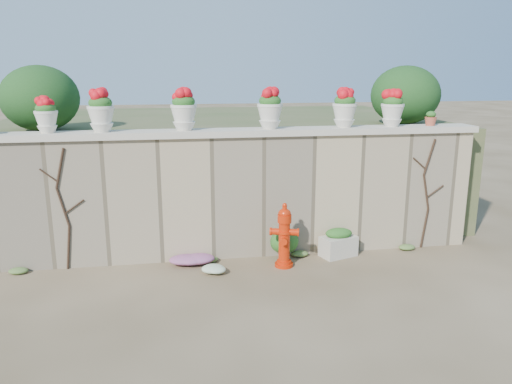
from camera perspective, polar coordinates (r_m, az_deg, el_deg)
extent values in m
plane|color=brown|center=(6.85, -0.13, -12.37)|extent=(80.00, 80.00, 0.00)
cube|color=tan|center=(8.18, -2.18, -0.50)|extent=(8.00, 0.40, 2.00)
cube|color=beige|center=(7.99, -2.24, 6.82)|extent=(8.10, 0.52, 0.10)
cube|color=#384C23|center=(11.29, -4.26, 3.46)|extent=(9.00, 6.00, 2.00)
ellipsoid|color=#143814|center=(9.34, -23.46, 9.80)|extent=(1.30, 1.30, 1.10)
ellipsoid|color=#143814|center=(10.09, 16.68, 10.57)|extent=(1.30, 1.30, 1.10)
cylinder|color=black|center=(8.27, -20.64, -5.96)|extent=(0.12, 0.04, 0.70)
cylinder|color=black|center=(8.09, -21.20, -1.62)|extent=(0.17, 0.04, 0.61)
cylinder|color=black|center=(7.96, -21.50, 2.55)|extent=(0.18, 0.04, 0.61)
cylinder|color=black|center=(8.05, -20.05, -1.58)|extent=(0.30, 0.02, 0.22)
cylinder|color=black|center=(8.01, -22.66, 1.79)|extent=(0.25, 0.02, 0.21)
cylinder|color=black|center=(9.14, 18.69, -3.94)|extent=(0.12, 0.04, 0.70)
cylinder|color=black|center=(8.96, 18.87, 0.02)|extent=(0.17, 0.04, 0.61)
cylinder|color=black|center=(8.85, 19.22, 3.80)|extent=(0.18, 0.04, 0.61)
cylinder|color=black|center=(9.04, 19.79, 0.06)|extent=(0.30, 0.02, 0.22)
cylinder|color=black|center=(8.78, 18.17, 3.14)|extent=(0.25, 0.02, 0.21)
cylinder|color=red|center=(7.97, 3.20, -8.28)|extent=(0.29, 0.29, 0.05)
cylinder|color=red|center=(7.84, 3.24, -5.65)|extent=(0.18, 0.18, 0.64)
cylinder|color=red|center=(7.79, 3.26, -4.57)|extent=(0.22, 0.22, 0.04)
cylinder|color=red|center=(7.72, 3.28, -3.04)|extent=(0.22, 0.22, 0.12)
ellipsoid|color=red|center=(7.69, 3.29, -2.31)|extent=(0.20, 0.20, 0.14)
cylinder|color=red|center=(7.67, 3.30, -1.71)|extent=(0.07, 0.07, 0.10)
cylinder|color=red|center=(7.79, 2.19, -4.54)|extent=(0.17, 0.14, 0.10)
cylinder|color=red|center=(7.78, 4.33, -4.61)|extent=(0.17, 0.14, 0.10)
cylinder|color=red|center=(7.71, 3.20, -5.57)|extent=(0.12, 0.13, 0.09)
cube|color=beige|center=(8.44, 9.38, -6.13)|extent=(0.66, 0.51, 0.34)
ellipsoid|color=#1E5119|center=(8.37, 9.44, -4.67)|extent=(0.51, 0.40, 0.17)
ellipsoid|color=#1E5119|center=(8.23, 3.24, -5.43)|extent=(0.66, 0.59, 0.63)
ellipsoid|color=#CE29BC|center=(8.03, -7.65, -7.56)|extent=(0.83, 0.55, 0.22)
ellipsoid|color=white|center=(7.66, -5.09, -8.78)|extent=(0.48, 0.39, 0.17)
ellipsoid|color=#1E5119|center=(8.10, -22.93, 8.81)|extent=(0.29, 0.29, 0.18)
ellipsoid|color=red|center=(8.09, -22.98, 9.33)|extent=(0.26, 0.26, 0.18)
ellipsoid|color=#1E5119|center=(7.95, -17.37, 9.70)|extent=(0.35, 0.35, 0.21)
ellipsoid|color=red|center=(7.95, -17.42, 10.33)|extent=(0.31, 0.31, 0.22)
ellipsoid|color=#1E5119|center=(7.88, -8.29, 10.18)|extent=(0.35, 0.35, 0.21)
ellipsoid|color=red|center=(7.88, -8.31, 10.82)|extent=(0.31, 0.31, 0.22)
ellipsoid|color=#1E5119|center=(8.03, 1.61, 10.37)|extent=(0.35, 0.35, 0.21)
ellipsoid|color=red|center=(8.02, 1.61, 10.99)|extent=(0.31, 0.31, 0.22)
ellipsoid|color=#1E5119|center=(8.36, 10.13, 10.24)|extent=(0.34, 0.34, 0.21)
ellipsoid|color=red|center=(8.35, 10.15, 10.83)|extent=(0.30, 0.30, 0.22)
ellipsoid|color=#1E5119|center=(8.67, 15.38, 9.96)|extent=(0.33, 0.33, 0.20)
ellipsoid|color=red|center=(8.66, 15.42, 10.50)|extent=(0.29, 0.29, 0.21)
ellipsoid|color=#1E5119|center=(9.00, 19.37, 8.31)|extent=(0.16, 0.16, 0.11)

